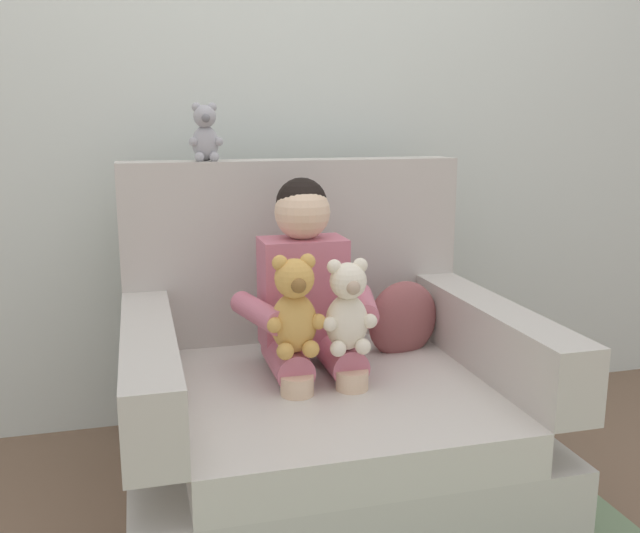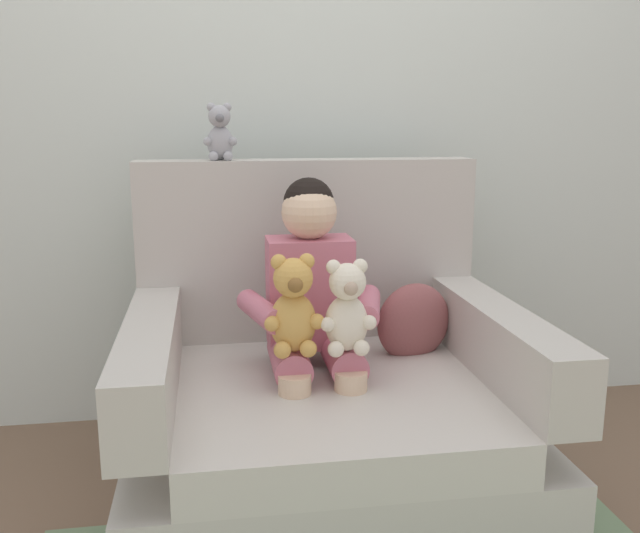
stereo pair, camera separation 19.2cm
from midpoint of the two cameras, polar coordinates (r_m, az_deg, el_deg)
ground_plane at (r=2.26m, az=3.23°, el=-18.80°), size 8.00×8.00×0.00m
back_wall at (r=2.70m, az=-0.06°, el=15.11°), size 6.00×0.10×2.60m
armchair at (r=2.17m, az=2.99°, el=-11.07°), size 1.15×1.01×1.02m
seated_child at (r=2.09m, az=2.02°, el=-2.95°), size 0.45×0.39×0.82m
plush_honey at (r=1.92m, az=0.65°, el=-3.42°), size 0.17×0.14×0.28m
plush_cream at (r=1.94m, az=5.10°, el=-3.56°), size 0.16×0.13×0.27m
plush_grey_on_backrest at (r=2.33m, az=-5.87°, el=10.81°), size 0.11×0.09×0.19m
throw_pillow at (r=2.30m, az=10.10°, el=-4.57°), size 0.28×0.18×0.26m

